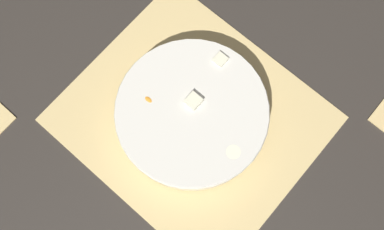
{
  "coord_description": "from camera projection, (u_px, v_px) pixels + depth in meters",
  "views": [
    {
      "loc": [
        0.15,
        -0.17,
        0.87
      ],
      "look_at": [
        0.0,
        0.0,
        0.03
      ],
      "focal_mm": 42.0,
      "sensor_mm": 36.0,
      "label": 1
    }
  ],
  "objects": [
    {
      "name": "fruit_salad_bowl",
      "position": [
        192.0,
        113.0,
        0.86
      ],
      "size": [
        0.29,
        0.29,
        0.07
      ],
      "color": "silver",
      "rests_on": "bamboo_mat_center"
    },
    {
      "name": "ground_plane",
      "position": [
        192.0,
        119.0,
        0.9
      ],
      "size": [
        6.0,
        6.0,
        0.0
      ],
      "primitive_type": "plane",
      "color": "#2D2823"
    },
    {
      "name": "bamboo_mat_center",
      "position": [
        192.0,
        119.0,
        0.9
      ],
      "size": [
        0.47,
        0.42,
        0.01
      ],
      "color": "#D6B775",
      "rests_on": "ground_plane"
    }
  ]
}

